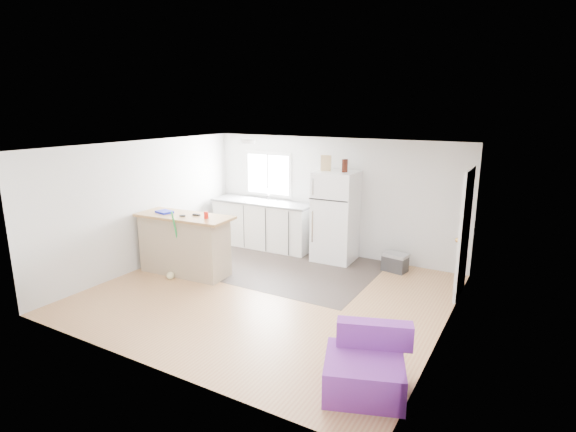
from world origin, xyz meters
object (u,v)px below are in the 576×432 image
at_px(cooler, 395,262).
at_px(purple_seat, 366,368).
at_px(peninsula, 185,244).
at_px(bottle_left, 344,166).
at_px(cardboard_box, 326,163).
at_px(refrigerator, 335,216).
at_px(mop, 173,266).
at_px(cleaner_jug, 199,270).
at_px(kitchen_cabinets, 263,223).
at_px(bottle_right, 346,166).
at_px(red_cup, 206,215).
at_px(blue_tray, 164,212).

xyz_separation_m(cooler, purple_seat, (0.79, -3.72, 0.07)).
xyz_separation_m(peninsula, bottle_left, (2.24, 2.01, 1.35)).
relative_size(peninsula, cardboard_box, 6.13).
relative_size(refrigerator, bottle_left, 7.14).
bearing_deg(mop, cleaner_jug, 24.47).
height_order(kitchen_cabinets, cardboard_box, cardboard_box).
relative_size(mop, bottle_right, 5.06).
bearing_deg(red_cup, blue_tray, -177.08).
xyz_separation_m(refrigerator, bottle_left, (0.16, -0.05, 1.02)).
bearing_deg(cardboard_box, blue_tray, -137.41).
distance_m(refrigerator, purple_seat, 4.32).
relative_size(blue_tray, bottle_left, 1.20).
height_order(kitchen_cabinets, cleaner_jug, kitchen_cabinets).
bearing_deg(bottle_right, mop, -133.64).
bearing_deg(refrigerator, bottle_left, -19.24).
bearing_deg(cleaner_jug, purple_seat, -11.46).
bearing_deg(red_cup, bottle_right, 49.89).
bearing_deg(cleaner_jug, bottle_left, 59.66).
relative_size(mop, red_cup, 10.55).
bearing_deg(bottle_right, refrigerator, 176.96).
relative_size(purple_seat, bottle_right, 4.21).
xyz_separation_m(mop, red_cup, (0.54, 0.33, 0.93)).
bearing_deg(mop, blue_tray, 130.99).
distance_m(refrigerator, bottle_left, 1.03).
xyz_separation_m(kitchen_cabinets, peninsula, (-0.35, -2.10, 0.04)).
height_order(blue_tray, bottle_right, bottle_right).
height_order(cooler, bottle_left, bottle_left).
bearing_deg(bottle_left, cardboard_box, 177.01).
bearing_deg(cardboard_box, kitchen_cabinets, 177.48).
bearing_deg(cardboard_box, mop, -128.26).
xyz_separation_m(kitchen_cabinets, cooler, (2.97, -0.08, -0.34)).
bearing_deg(blue_tray, kitchen_cabinets, 70.70).
relative_size(cooler, bottle_right, 1.99).
xyz_separation_m(kitchen_cabinets, bottle_right, (1.92, -0.05, 1.39)).
distance_m(cleaner_jug, blue_tray, 1.24).
bearing_deg(cooler, peninsula, -138.96).
bearing_deg(refrigerator, kitchen_cabinets, 176.74).
bearing_deg(peninsula, mop, -94.24).
distance_m(cleaner_jug, mop, 0.46).
relative_size(blue_tray, bottle_right, 1.20).
bearing_deg(cleaner_jug, kitchen_cabinets, 102.21).
bearing_deg(blue_tray, red_cup, 2.92).
bearing_deg(refrigerator, mop, -133.05).
xyz_separation_m(kitchen_cabinets, cardboard_box, (1.51, -0.07, 1.42)).
height_order(purple_seat, cardboard_box, cardboard_box).
relative_size(peninsula, bottle_right, 7.36).
bearing_deg(bottle_left, bottle_right, 54.11).
bearing_deg(bottle_left, blue_tray, -142.06).
relative_size(refrigerator, bottle_right, 7.14).
relative_size(cooler, cardboard_box, 1.66).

